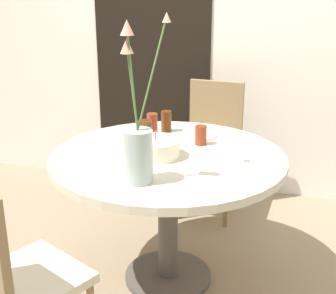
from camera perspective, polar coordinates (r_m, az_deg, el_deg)
name	(u,v)px	position (r m, az deg, el deg)	size (l,w,h in m)	color
ground_plane	(168,278)	(2.72, 0.00, -15.65)	(16.00, 16.00, 0.00)	#89755B
wall_back	(215,20)	(3.52, 5.80, 15.10)	(8.00, 0.05, 2.60)	silver
doorway_panel	(152,57)	(3.63, -1.94, 10.95)	(0.90, 0.01, 2.05)	black
dining_table	(168,177)	(2.42, 0.00, -3.69)	(1.19, 1.19, 0.74)	beige
chair_far_back	(212,140)	(3.28, 5.36, 0.86)	(0.43, 0.43, 0.92)	beige
chair_right_flank	(8,272)	(1.95, -18.87, -14.17)	(0.54, 0.54, 0.92)	beige
birthday_cake	(156,148)	(2.33, -1.52, -0.13)	(0.24, 0.24, 0.13)	white
flower_vase	(138,145)	(2.00, -3.71, 0.30)	(0.17, 0.24, 0.71)	#9EB2AD
side_plate	(199,135)	(2.66, 3.75, 1.49)	(0.21, 0.21, 0.01)	silver
drink_glass_0	(152,125)	(2.62, -1.94, 2.65)	(0.06, 0.06, 0.14)	maroon
drink_glass_1	(166,121)	(2.72, -0.21, 3.14)	(0.06, 0.06, 0.12)	#51280F
drink_glass_2	(145,133)	(2.50, -2.79, 1.75)	(0.08, 0.08, 0.13)	#51280F
drink_glass_3	(201,135)	(2.51, 4.03, 1.44)	(0.06, 0.06, 0.10)	maroon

